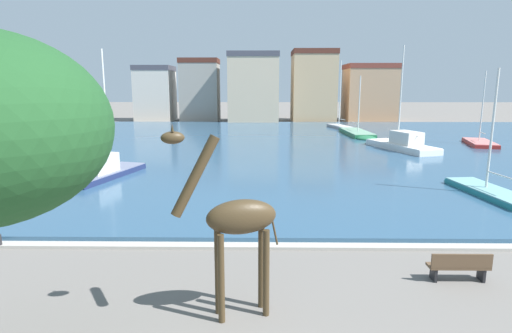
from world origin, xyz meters
TOP-DOWN VIEW (x-y plane):
  - harbor_water at (0.00, 34.44)m, footprint 90.88×50.98m
  - quay_edge_coping at (0.00, 8.70)m, footprint 90.88×0.50m
  - giraffe_statue at (-0.61, 4.19)m, footprint 2.78×1.24m
  - sailboat_grey at (10.34, 50.33)m, footprint 2.91×6.53m
  - sailboat_red at (21.05, 34.57)m, footprint 3.55×6.81m
  - sailboat_navy at (-9.54, 19.63)m, footprint 3.60×7.53m
  - sailboat_teal at (11.73, 15.76)m, footprint 2.31×6.84m
  - sailboat_white at (12.22, 31.32)m, footprint 4.96×8.93m
  - sailboat_green at (10.99, 41.41)m, footprint 2.61×9.22m
  - park_bench at (5.98, 6.16)m, footprint 1.80×0.44m
  - townhouse_wide_warehouse at (-18.10, 65.55)m, footprint 6.13×6.44m
  - townhouse_corner_house at (-10.32, 64.52)m, footprint 6.36×5.24m
  - townhouse_tall_gabled at (-1.31, 62.31)m, footprint 8.01×8.14m
  - townhouse_narrow_midrow at (8.50, 64.25)m, footprint 7.07×7.67m
  - townhouse_end_terrace at (18.25, 65.88)m, footprint 8.36×7.13m

SIDE VIEW (x-z plane):
  - quay_edge_coping at x=0.00m, z-range 0.00..0.12m
  - harbor_water at x=0.00m, z-range 0.00..0.29m
  - sailboat_teal at x=11.73m, z-range -3.01..3.69m
  - sailboat_red at x=21.05m, z-range -3.26..3.97m
  - sailboat_green at x=10.99m, z-range -3.09..3.86m
  - sailboat_grey at x=10.34m, z-range -4.16..4.96m
  - park_bench at x=5.98m, z-range 0.03..0.95m
  - sailboat_navy at x=-9.54m, z-range -3.42..4.57m
  - sailboat_white at x=12.22m, z-range -4.00..5.27m
  - giraffe_statue at x=-0.61m, z-range 0.05..5.01m
  - townhouse_wide_warehouse at x=-18.10m, z-range 0.01..9.18m
  - townhouse_end_terrace at x=18.25m, z-range 0.01..9.46m
  - townhouse_corner_house at x=-10.32m, z-range 0.01..10.30m
  - townhouse_tall_gabled at x=-1.31m, z-range 0.01..11.06m
  - townhouse_narrow_midrow at x=8.50m, z-range 0.02..11.60m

